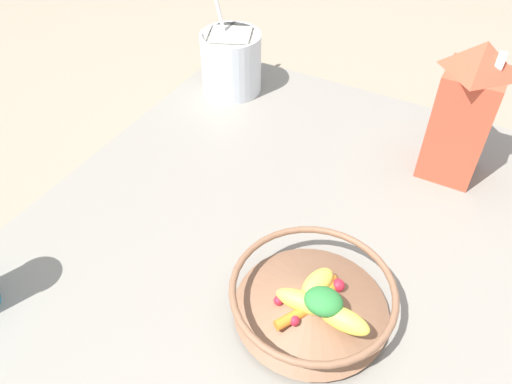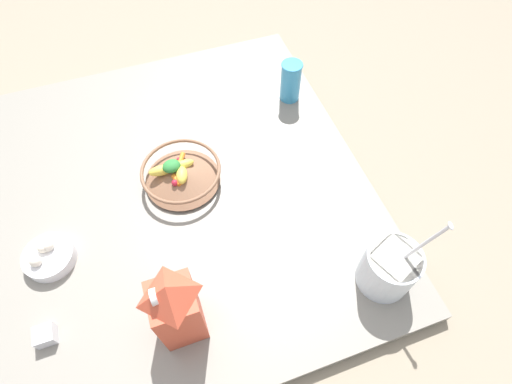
% 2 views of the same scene
% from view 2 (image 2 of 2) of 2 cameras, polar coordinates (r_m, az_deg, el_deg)
% --- Properties ---
extents(ground_plane, '(6.00, 6.00, 0.00)m').
position_cam_2_polar(ground_plane, '(1.21, -12.74, -1.00)').
color(ground_plane, gray).
extents(countertop, '(1.16, 1.16, 0.04)m').
position_cam_2_polar(countertop, '(1.20, -12.90, -0.55)').
color(countertop, gray).
rests_on(countertop, ground_plane).
extents(fruit_bowl, '(0.23, 0.23, 0.08)m').
position_cam_2_polar(fruit_bowl, '(1.17, -10.67, 2.58)').
color(fruit_bowl, brown).
rests_on(fruit_bowl, countertop).
extents(milk_carton, '(0.10, 0.10, 0.26)m').
position_cam_2_polar(milk_carton, '(0.89, -11.32, -15.97)').
color(milk_carton, '#CC4C33').
rests_on(milk_carton, countertop).
extents(yogurt_tub, '(0.13, 0.14, 0.28)m').
position_cam_2_polar(yogurt_tub, '(1.02, 18.50, -10.15)').
color(yogurt_tub, silver).
rests_on(yogurt_tub, countertop).
extents(drinking_cup, '(0.07, 0.07, 0.14)m').
position_cam_2_polar(drinking_cup, '(1.36, 4.98, 15.56)').
color(drinking_cup, '#3893C6').
rests_on(drinking_cup, countertop).
extents(spice_jar, '(0.04, 0.04, 0.04)m').
position_cam_2_polar(spice_jar, '(1.09, -27.85, -17.69)').
color(spice_jar, silver).
rests_on(spice_jar, countertop).
extents(garlic_bowl, '(0.13, 0.13, 0.06)m').
position_cam_2_polar(garlic_bowl, '(1.16, -27.50, -8.18)').
color(garlic_bowl, white).
rests_on(garlic_bowl, countertop).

